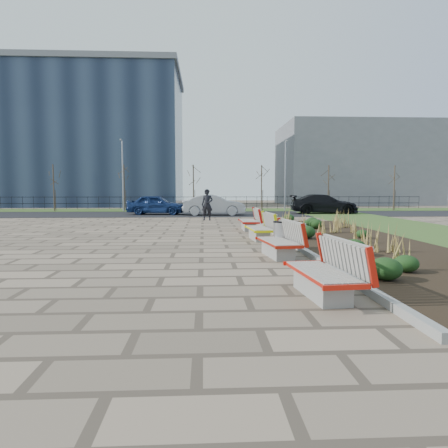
{
  "coord_description": "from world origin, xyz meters",
  "views": [
    {
      "loc": [
        0.91,
        -8.64,
        1.92
      ],
      "look_at": [
        1.5,
        3.0,
        0.9
      ],
      "focal_mm": 32.0,
      "sensor_mm": 36.0,
      "label": 1
    }
  ],
  "objects_px": {
    "bench_a": "(321,269)",
    "bench_c": "(259,227)",
    "lamp_east": "(285,176)",
    "pedestrian": "(207,205)",
    "car_black": "(324,204)",
    "bench_b": "(278,239)",
    "bench_d": "(249,220)",
    "car_blue": "(156,205)",
    "litter_bin": "(281,237)",
    "car_silver": "(214,205)",
    "lamp_west": "(123,176)"
  },
  "relations": [
    {
      "from": "bench_a",
      "to": "bench_c",
      "type": "xyz_separation_m",
      "value": [
        0.0,
        8.02,
        0.0
      ]
    },
    {
      "from": "bench_a",
      "to": "lamp_east",
      "type": "bearing_deg",
      "value": 74.45
    },
    {
      "from": "pedestrian",
      "to": "car_black",
      "type": "bearing_deg",
      "value": 41.97
    },
    {
      "from": "bench_b",
      "to": "bench_c",
      "type": "xyz_separation_m",
      "value": [
        0.0,
        3.81,
        0.0
      ]
    },
    {
      "from": "lamp_east",
      "to": "pedestrian",
      "type": "bearing_deg",
      "value": -124.43
    },
    {
      "from": "bench_d",
      "to": "car_blue",
      "type": "xyz_separation_m",
      "value": [
        -5.66,
        11.69,
        0.26
      ]
    },
    {
      "from": "bench_c",
      "to": "car_blue",
      "type": "relative_size",
      "value": 0.48
    },
    {
      "from": "litter_bin",
      "to": "car_silver",
      "type": "bearing_deg",
      "value": 95.41
    },
    {
      "from": "car_black",
      "to": "litter_bin",
      "type": "bearing_deg",
      "value": 164.8
    },
    {
      "from": "bench_c",
      "to": "litter_bin",
      "type": "distance_m",
      "value": 2.92
    },
    {
      "from": "pedestrian",
      "to": "car_blue",
      "type": "height_order",
      "value": "pedestrian"
    },
    {
      "from": "lamp_west",
      "to": "litter_bin",
      "type": "bearing_deg",
      "value": -67.71
    },
    {
      "from": "pedestrian",
      "to": "litter_bin",
      "type": "bearing_deg",
      "value": -71.65
    },
    {
      "from": "litter_bin",
      "to": "car_blue",
      "type": "distance_m",
      "value": 19.13
    },
    {
      "from": "bench_b",
      "to": "pedestrian",
      "type": "relative_size",
      "value": 1.09
    },
    {
      "from": "bench_a",
      "to": "car_black",
      "type": "distance_m",
      "value": 24.77
    },
    {
      "from": "litter_bin",
      "to": "car_silver",
      "type": "distance_m",
      "value": 17.23
    },
    {
      "from": "car_blue",
      "to": "lamp_east",
      "type": "xyz_separation_m",
      "value": [
        10.66,
        4.42,
        2.28
      ]
    },
    {
      "from": "litter_bin",
      "to": "lamp_east",
      "type": "height_order",
      "value": "lamp_east"
    },
    {
      "from": "car_blue",
      "to": "car_black",
      "type": "height_order",
      "value": "car_black"
    },
    {
      "from": "car_silver",
      "to": "car_black",
      "type": "height_order",
      "value": "same"
    },
    {
      "from": "bench_a",
      "to": "lamp_west",
      "type": "bearing_deg",
      "value": 102.66
    },
    {
      "from": "bench_d",
      "to": "pedestrian",
      "type": "xyz_separation_m",
      "value": [
        -1.89,
        6.07,
        0.46
      ]
    },
    {
      "from": "bench_a",
      "to": "car_blue",
      "type": "xyz_separation_m",
      "value": [
        -5.66,
        23.3,
        0.26
      ]
    },
    {
      "from": "car_silver",
      "to": "lamp_east",
      "type": "height_order",
      "value": "lamp_east"
    },
    {
      "from": "car_silver",
      "to": "car_black",
      "type": "distance_m",
      "value": 8.72
    },
    {
      "from": "bench_a",
      "to": "bench_d",
      "type": "bearing_deg",
      "value": 84.67
    },
    {
      "from": "pedestrian",
      "to": "car_silver",
      "type": "height_order",
      "value": "pedestrian"
    },
    {
      "from": "car_blue",
      "to": "car_black",
      "type": "distance_m",
      "value": 12.91
    },
    {
      "from": "bench_c",
      "to": "car_silver",
      "type": "height_order",
      "value": "car_silver"
    },
    {
      "from": "pedestrian",
      "to": "car_black",
      "type": "xyz_separation_m",
      "value": [
        9.13,
        6.01,
        -0.2
      ]
    },
    {
      "from": "car_blue",
      "to": "lamp_west",
      "type": "distance_m",
      "value": 5.99
    },
    {
      "from": "car_black",
      "to": "lamp_west",
      "type": "xyz_separation_m",
      "value": [
        -16.25,
        4.04,
        2.27
      ]
    },
    {
      "from": "car_black",
      "to": "lamp_east",
      "type": "xyz_separation_m",
      "value": [
        -2.25,
        4.04,
        2.27
      ]
    },
    {
      "from": "bench_c",
      "to": "lamp_west",
      "type": "height_order",
      "value": "lamp_west"
    },
    {
      "from": "bench_b",
      "to": "car_black",
      "type": "distance_m",
      "value": 20.77
    },
    {
      "from": "bench_a",
      "to": "car_silver",
      "type": "distance_m",
      "value": 22.3
    },
    {
      "from": "litter_bin",
      "to": "car_black",
      "type": "xyz_separation_m",
      "value": [
        6.98,
        18.57,
        0.31
      ]
    },
    {
      "from": "car_black",
      "to": "lamp_east",
      "type": "distance_m",
      "value": 5.15
    },
    {
      "from": "bench_c",
      "to": "car_blue",
      "type": "xyz_separation_m",
      "value": [
        -5.66,
        15.28,
        0.26
      ]
    },
    {
      "from": "bench_b",
      "to": "car_black",
      "type": "height_order",
      "value": "car_black"
    },
    {
      "from": "bench_b",
      "to": "pedestrian",
      "type": "xyz_separation_m",
      "value": [
        -1.89,
        13.46,
        0.46
      ]
    },
    {
      "from": "car_silver",
      "to": "bench_a",
      "type": "bearing_deg",
      "value": -175.78
    },
    {
      "from": "pedestrian",
      "to": "lamp_west",
      "type": "relative_size",
      "value": 0.32
    },
    {
      "from": "bench_b",
      "to": "litter_bin",
      "type": "xyz_separation_m",
      "value": [
        0.27,
        0.9,
        -0.04
      ]
    },
    {
      "from": "car_black",
      "to": "car_silver",
      "type": "bearing_deg",
      "value": 104.78
    },
    {
      "from": "bench_b",
      "to": "litter_bin",
      "type": "bearing_deg",
      "value": 66.51
    },
    {
      "from": "car_silver",
      "to": "lamp_east",
      "type": "bearing_deg",
      "value": -48.62
    },
    {
      "from": "lamp_west",
      "to": "lamp_east",
      "type": "relative_size",
      "value": 1.0
    },
    {
      "from": "bench_a",
      "to": "lamp_west",
      "type": "distance_m",
      "value": 29.25
    }
  ]
}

